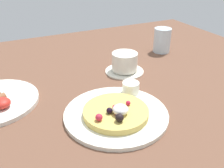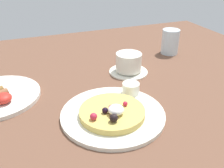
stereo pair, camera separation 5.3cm
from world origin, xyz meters
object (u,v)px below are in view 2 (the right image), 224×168
at_px(pancake_plate, 113,114).
at_px(coffee_saucer, 128,71).
at_px(syrup_ramekin, 131,88).
at_px(coffee_cup, 129,62).
at_px(water_glass, 170,42).

xyz_separation_m(pancake_plate, coffee_saucer, (0.14, 0.22, -0.00)).
height_order(syrup_ramekin, coffee_cup, coffee_cup).
relative_size(syrup_ramekin, water_glass, 0.50).
relative_size(coffee_saucer, water_glass, 1.36).
xyz_separation_m(pancake_plate, syrup_ramekin, (0.08, 0.07, 0.02)).
bearing_deg(syrup_ramekin, water_glass, 41.34).
distance_m(pancake_plate, coffee_saucer, 0.27).
distance_m(syrup_ramekin, coffee_saucer, 0.17).
bearing_deg(water_glass, coffee_saucer, -155.36).
relative_size(syrup_ramekin, coffee_saucer, 0.37).
xyz_separation_m(syrup_ramekin, water_glass, (0.29, 0.26, 0.02)).
relative_size(syrup_ramekin, coffee_cup, 0.43).
xyz_separation_m(syrup_ramekin, coffee_saucer, (0.06, 0.15, -0.02)).
bearing_deg(coffee_saucer, coffee_cup, 68.40).
height_order(coffee_saucer, coffee_cup, coffee_cup).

